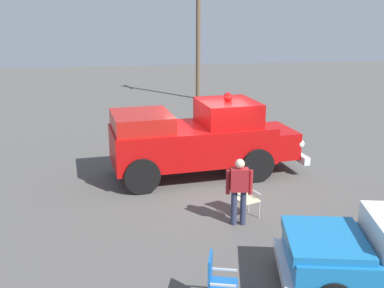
% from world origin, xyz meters
% --- Properties ---
extents(ground_plane, '(60.00, 60.00, 0.00)m').
position_xyz_m(ground_plane, '(0.00, 0.00, 0.00)').
color(ground_plane, '#514F4C').
extents(vintage_fire_truck, '(6.15, 2.90, 2.59)m').
position_xyz_m(vintage_fire_truck, '(0.27, -0.46, 1.20)').
color(vintage_fire_truck, black).
rests_on(vintage_fire_truck, ground).
extents(lawn_chair_near_truck, '(0.69, 0.69, 1.02)m').
position_xyz_m(lawn_chair_near_truck, '(-1.74, -4.65, 0.59)').
color(lawn_chair_near_truck, '#B7BABF').
rests_on(lawn_chair_near_truck, ground).
extents(lawn_chair_by_car, '(0.64, 0.64, 1.02)m').
position_xyz_m(lawn_chair_by_car, '(-0.35, 2.61, 0.59)').
color(lawn_chair_by_car, '#B7BABF').
rests_on(lawn_chair_by_car, ground).
extents(lawn_chair_spare, '(0.62, 0.62, 1.02)m').
position_xyz_m(lawn_chair_spare, '(1.13, 6.21, 0.59)').
color(lawn_chair_spare, '#B7BABF').
rests_on(lawn_chair_spare, ground).
extents(spectator_seated, '(0.62, 0.65, 1.29)m').
position_xyz_m(spectator_seated, '(-1.66, -4.55, 0.70)').
color(spectator_seated, '#383842').
rests_on(spectator_seated, ground).
extents(spectator_standing, '(0.65, 0.33, 1.68)m').
position_xyz_m(spectator_standing, '(-0.07, 3.12, 0.96)').
color(spectator_standing, '#2D334C').
rests_on(spectator_standing, ground).
extents(utility_pole, '(0.56, 1.67, 7.02)m').
position_xyz_m(utility_pole, '(-1.89, -13.11, 3.65)').
color(utility_pole, brown).
rests_on(utility_pole, ground).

